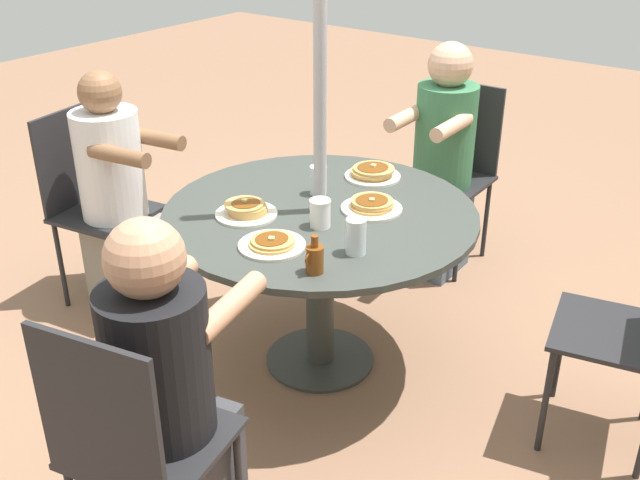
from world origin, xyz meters
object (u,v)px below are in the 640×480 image
at_px(diner_south, 119,203).
at_px(syrup_bottle, 314,258).
at_px(diner_east, 440,168).
at_px(patio_chair_east, 455,163).
at_px(pancake_plate_c, 372,205).
at_px(patio_table, 320,237).
at_px(drinking_glass_a, 356,236).
at_px(pancake_plate_a, 372,173).
at_px(drinking_glass_b, 318,180).
at_px(pancake_plate_d, 247,210).
at_px(patio_chair_west, 131,442).
at_px(diner_west, 168,404).
at_px(patio_chair_south, 91,196).
at_px(pancake_plate_b, 272,243).
at_px(coffee_cup, 320,213).

relative_size(diner_south, syrup_bottle, 8.44).
bearing_deg(diner_east, patio_chair_east, -90.00).
bearing_deg(diner_south, pancake_plate_c, 94.69).
xyz_separation_m(patio_table, drinking_glass_a, (0.21, 0.32, 0.18)).
distance_m(diner_east, pancake_plate_a, 0.67).
bearing_deg(diner_east, drinking_glass_b, 83.69).
bearing_deg(diner_south, drinking_glass_b, 98.45).
bearing_deg(syrup_bottle, patio_chair_east, -168.84).
height_order(pancake_plate_a, drinking_glass_a, drinking_glass_a).
bearing_deg(patio_chair_east, pancake_plate_d, 81.72).
relative_size(patio_chair_west, diner_west, 0.82).
bearing_deg(diner_east, diner_south, 48.94).
relative_size(patio_chair_south, drinking_glass_b, 7.83).
bearing_deg(patio_table, drinking_glass_a, 56.39).
distance_m(diner_south, diner_west, 1.52).
bearing_deg(patio_table, diner_west, 12.17).
bearing_deg(pancake_plate_c, diner_east, -168.34).
bearing_deg(patio_table, pancake_plate_b, 8.23).
relative_size(coffee_cup, drinking_glass_a, 0.83).
relative_size(pancake_plate_a, syrup_bottle, 1.78).
xyz_separation_m(diner_south, syrup_bottle, (0.23, 1.32, 0.24)).
relative_size(diner_east, drinking_glass_a, 9.08).
distance_m(patio_table, pancake_plate_d, 0.32).
bearing_deg(syrup_bottle, pancake_plate_a, -159.27).
relative_size(diner_south, pancake_plate_b, 4.74).
bearing_deg(patio_table, pancake_plate_d, -44.15).
bearing_deg(drinking_glass_a, pancake_plate_a, -151.22).
bearing_deg(pancake_plate_c, patio_chair_south, -76.28).
bearing_deg(diner_east, syrup_bottle, 100.47).
xyz_separation_m(pancake_plate_d, coffee_cup, (-0.09, 0.29, 0.03)).
relative_size(patio_chair_south, pancake_plate_d, 3.86).
bearing_deg(pancake_plate_b, diner_east, -176.62).
relative_size(pancake_plate_d, drinking_glass_b, 2.03).
bearing_deg(pancake_plate_a, patio_table, 3.54).
height_order(syrup_bottle, drinking_glass_b, syrup_bottle).
bearing_deg(drinking_glass_b, pancake_plate_b, 18.10).
height_order(patio_chair_east, drinking_glass_a, patio_chair_east).
bearing_deg(pancake_plate_d, pancake_plate_b, 60.26).
bearing_deg(patio_chair_west, pancake_plate_d, 102.73).
distance_m(diner_south, drinking_glass_b, 1.01).
xyz_separation_m(diner_west, pancake_plate_d, (-0.82, -0.42, 0.21)).
distance_m(patio_table, pancake_plate_b, 0.38).
xyz_separation_m(patio_chair_east, drinking_glass_a, (1.43, 0.35, 0.25)).
bearing_deg(patio_chair_west, patio_table, 90.00).
relative_size(diner_south, drinking_glass_a, 8.78).
bearing_deg(syrup_bottle, pancake_plate_c, -166.81).
height_order(pancake_plate_b, drinking_glass_b, drinking_glass_b).
relative_size(patio_table, coffee_cup, 11.44).
bearing_deg(drinking_glass_b, patio_table, 39.54).
bearing_deg(pancake_plate_c, pancake_plate_b, -12.65).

